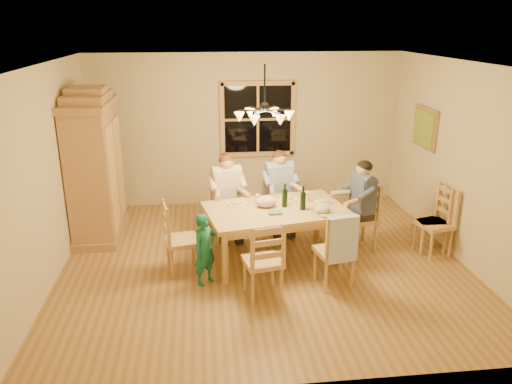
{
  "coord_description": "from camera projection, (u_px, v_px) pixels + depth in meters",
  "views": [
    {
      "loc": [
        -0.81,
        -6.23,
        3.19
      ],
      "look_at": [
        -0.1,
        0.1,
        1.01
      ],
      "focal_mm": 35.0,
      "sensor_mm": 36.0,
      "label": 1
    }
  ],
  "objects": [
    {
      "name": "chair_near_right",
      "position": [
        334.0,
        262.0,
        6.31
      ],
      "size": [
        0.51,
        0.49,
        0.99
      ],
      "rotation": [
        0.0,
        0.0,
        0.19
      ],
      "color": "tan",
      "rests_on": "floor"
    },
    {
      "name": "napkin",
      "position": [
        275.0,
        213.0,
        6.65
      ],
      "size": [
        0.2,
        0.17,
        0.03
      ],
      "primitive_type": "cube",
      "rotation": [
        0.0,
        0.0,
        0.19
      ],
      "color": "slate",
      "rests_on": "dining_table"
    },
    {
      "name": "chair_spare_front",
      "position": [
        433.0,
        234.0,
        7.15
      ],
      "size": [
        0.52,
        0.54,
        0.99
      ],
      "rotation": [
        0.0,
        0.0,
        1.84
      ],
      "color": "tan",
      "rests_on": "floor"
    },
    {
      "name": "adult_plaid_man",
      "position": [
        279.0,
        182.0,
        7.72
      ],
      "size": [
        0.45,
        0.48,
        0.87
      ],
      "rotation": [
        0.0,
        0.0,
        3.33
      ],
      "color": "#39599D",
      "rests_on": "floor"
    },
    {
      "name": "window",
      "position": [
        258.0,
        119.0,
        8.82
      ],
      "size": [
        1.3,
        0.06,
        1.3
      ],
      "color": "black",
      "rests_on": "wall_back"
    },
    {
      "name": "wall_back",
      "position": [
        246.0,
        130.0,
        8.89
      ],
      "size": [
        5.5,
        0.02,
        2.7
      ],
      "primitive_type": "cube",
      "color": "beige",
      "rests_on": "floor"
    },
    {
      "name": "adult_slate_man",
      "position": [
        362.0,
        194.0,
        7.18
      ],
      "size": [
        0.48,
        0.45,
        0.87
      ],
      "rotation": [
        0.0,
        0.0,
        1.76
      ],
      "color": "#424A6A",
      "rests_on": "floor"
    },
    {
      "name": "wine_glass_b",
      "position": [
        307.0,
        196.0,
        7.1
      ],
      "size": [
        0.06,
        0.06,
        0.14
      ],
      "primitive_type": "cylinder",
      "color": "silver",
      "rests_on": "dining_table"
    },
    {
      "name": "dining_table",
      "position": [
        276.0,
        215.0,
        6.87
      ],
      "size": [
        2.07,
        1.48,
        0.76
      ],
      "rotation": [
        0.0,
        0.0,
        0.19
      ],
      "color": "#AA864B",
      "rests_on": "floor"
    },
    {
      "name": "cloth_bundle",
      "position": [
        266.0,
        202.0,
        6.87
      ],
      "size": [
        0.28,
        0.22,
        0.15
      ],
      "primitive_type": "ellipsoid",
      "color": "#C8A991",
      "rests_on": "dining_table"
    },
    {
      "name": "wine_bottle_a",
      "position": [
        285.0,
        195.0,
        6.86
      ],
      "size": [
        0.08,
        0.08,
        0.33
      ],
      "primitive_type": "cylinder",
      "color": "black",
      "rests_on": "dining_table"
    },
    {
      "name": "painting",
      "position": [
        425.0,
        128.0,
        7.88
      ],
      "size": [
        0.06,
        0.78,
        0.64
      ],
      "color": "olive",
      "rests_on": "wall_right"
    },
    {
      "name": "wall_left",
      "position": [
        47.0,
        176.0,
        6.25
      ],
      "size": [
        0.02,
        5.0,
        2.7
      ],
      "primitive_type": "cube",
      "color": "beige",
      "rests_on": "floor"
    },
    {
      "name": "plate_slate",
      "position": [
        324.0,
        202.0,
        7.07
      ],
      "size": [
        0.26,
        0.26,
        0.02
      ],
      "primitive_type": "cylinder",
      "color": "white",
      "rests_on": "dining_table"
    },
    {
      "name": "chair_near_left",
      "position": [
        263.0,
        273.0,
        6.05
      ],
      "size": [
        0.51,
        0.49,
        0.99
      ],
      "rotation": [
        0.0,
        0.0,
        0.19
      ],
      "color": "tan",
      "rests_on": "floor"
    },
    {
      "name": "plate_plaid",
      "position": [
        288.0,
        199.0,
        7.18
      ],
      "size": [
        0.26,
        0.26,
        0.02
      ],
      "primitive_type": "cylinder",
      "color": "white",
      "rests_on": "dining_table"
    },
    {
      "name": "chair_spare_back",
      "position": [
        429.0,
        230.0,
        7.28
      ],
      "size": [
        0.43,
        0.45,
        0.99
      ],
      "rotation": [
        0.0,
        0.0,
        1.55
      ],
      "color": "tan",
      "rests_on": "floor"
    },
    {
      "name": "armoire",
      "position": [
        95.0,
        170.0,
        7.56
      ],
      "size": [
        0.66,
        1.4,
        2.3
      ],
      "color": "olive",
      "rests_on": "floor"
    },
    {
      "name": "ceiling",
      "position": [
        265.0,
        64.0,
        6.11
      ],
      "size": [
        5.5,
        5.0,
        0.02
      ],
      "primitive_type": "cube",
      "color": "white",
      "rests_on": "wall_back"
    },
    {
      "name": "towel",
      "position": [
        342.0,
        239.0,
        6.01
      ],
      "size": [
        0.39,
        0.17,
        0.58
      ],
      "primitive_type": "cube",
      "rotation": [
        0.0,
        0.0,
        0.19
      ],
      "color": "#AFC5ED",
      "rests_on": "chair_near_right"
    },
    {
      "name": "floor",
      "position": [
        264.0,
        262.0,
        6.98
      ],
      "size": [
        5.5,
        5.5,
        0.0
      ],
      "primitive_type": "plane",
      "color": "olive",
      "rests_on": "ground"
    },
    {
      "name": "chair_end_left",
      "position": [
        182.0,
        251.0,
        6.62
      ],
      "size": [
        0.49,
        0.51,
        0.99
      ],
      "rotation": [
        0.0,
        0.0,
        -1.39
      ],
      "color": "tan",
      "rests_on": "floor"
    },
    {
      "name": "chair_far_right",
      "position": [
        279.0,
        214.0,
        7.89
      ],
      "size": [
        0.51,
        0.49,
        0.99
      ],
      "rotation": [
        0.0,
        0.0,
        3.33
      ],
      "color": "tan",
      "rests_on": "floor"
    },
    {
      "name": "chandelier",
      "position": [
        264.0,
        114.0,
        6.31
      ],
      "size": [
        0.77,
        0.68,
        0.71
      ],
      "color": "black",
      "rests_on": "ceiling"
    },
    {
      "name": "plate_woman",
      "position": [
        237.0,
        203.0,
        7.0
      ],
      "size": [
        0.26,
        0.26,
        0.02
      ],
      "primitive_type": "cylinder",
      "color": "white",
      "rests_on": "dining_table"
    },
    {
      "name": "wall_right",
      "position": [
        463.0,
        163.0,
        6.83
      ],
      "size": [
        0.02,
        5.0,
        2.7
      ],
      "primitive_type": "cube",
      "color": "beige",
      "rests_on": "floor"
    },
    {
      "name": "wine_glass_a",
      "position": [
        258.0,
        199.0,
        6.99
      ],
      "size": [
        0.06,
        0.06,
        0.14
      ],
      "primitive_type": "cylinder",
      "color": "silver",
      "rests_on": "dining_table"
    },
    {
      "name": "child",
      "position": [
        205.0,
        249.0,
        6.27
      ],
      "size": [
        0.41,
        0.4,
        0.94
      ],
      "primitive_type": "imported",
      "rotation": [
        0.0,
        0.0,
        0.73
      ],
      "color": "#19735D",
      "rests_on": "floor"
    },
    {
      "name": "chair_end_right",
      "position": [
        359.0,
        228.0,
        7.35
      ],
      "size": [
        0.49,
        0.51,
        0.99
      ],
      "rotation": [
        0.0,
        0.0,
        1.76
      ],
      "color": "tan",
      "rests_on": "floor"
    },
    {
      "name": "chair_far_left",
      "position": [
        228.0,
        220.0,
        7.66
      ],
      "size": [
        0.51,
        0.49,
        0.99
      ],
      "rotation": [
        0.0,
        0.0,
        3.33
      ],
      "color": "tan",
      "rests_on": "floor"
    },
    {
      "name": "wine_bottle_b",
      "position": [
        303.0,
        198.0,
        6.75
      ],
      "size": [
        0.08,
        0.08,
        0.33
      ],
      "primitive_type": "cylinder",
      "color": "black",
      "rests_on": "dining_table"
    },
    {
      "name": "adult_woman",
      "position": [
        227.0,
        187.0,
        7.49
      ],
      "size": [
        0.45,
        0.48,
        0.87
      ],
      "rotation": [
        0.0,
        0.0,
        3.33
      ],
      "color": "beige",
      "rests_on": "floor"
    },
    {
      "name": "cap",
      "position": [
        323.0,
        209.0,
        6.65
      ],
      "size": [
        0.2,
        0.2,
        0.11
      ],
      "primitive_type": "ellipsoid",
      "color": "tan",
      "rests_on": "dining_table"
    }
  ]
}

